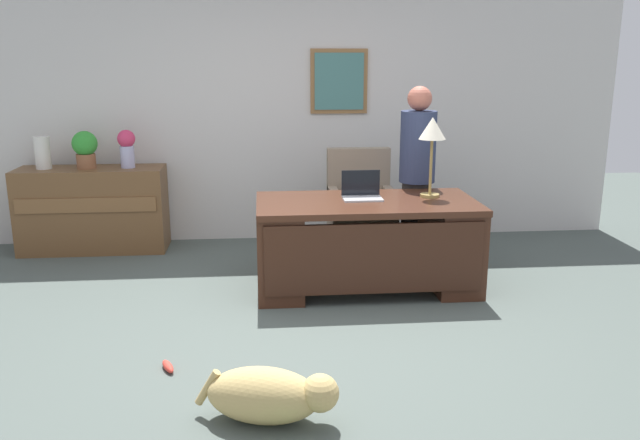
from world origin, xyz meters
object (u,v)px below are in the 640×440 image
(desk, at_px, (367,242))
(vase_with_flowers, at_px, (127,147))
(dog_lying, at_px, (270,395))
(potted_plant, at_px, (85,148))
(armchair, at_px, (360,210))
(desk_lamp, at_px, (432,134))
(person_standing, at_px, (417,175))
(dog_toy_bone, at_px, (168,366))
(laptop, at_px, (362,192))
(credenza, at_px, (93,209))
(vase_empty, at_px, (43,153))

(desk, relative_size, vase_with_flowers, 4.88)
(dog_lying, xyz_separation_m, potted_plant, (-1.71, 3.32, 0.87))
(armchair, distance_m, desk_lamp, 1.17)
(person_standing, xyz_separation_m, dog_toy_bone, (-1.99, -1.93, -0.81))
(vase_with_flowers, relative_size, dog_toy_bone, 2.18)
(desk_lamp, xyz_separation_m, potted_plant, (-3.09, 1.21, -0.24))
(desk, height_order, armchair, armchair)
(desk_lamp, bearing_deg, desk, -166.03)
(dog_lying, distance_m, dog_toy_bone, 0.90)
(laptop, bearing_deg, dog_toy_bone, -134.18)
(person_standing, relative_size, dog_lying, 2.13)
(laptop, distance_m, vase_with_flowers, 2.45)
(credenza, relative_size, laptop, 4.40)
(laptop, xyz_separation_m, vase_with_flowers, (-2.11, 1.22, 0.23))
(armchair, height_order, vase_with_flowers, vase_with_flowers)
(credenza, height_order, dog_toy_bone, credenza)
(armchair, height_order, dog_lying, armchair)
(laptop, distance_m, vase_empty, 3.16)
(desk, relative_size, dog_toy_bone, 10.61)
(credenza, height_order, laptop, laptop)
(credenza, xyz_separation_m, laptop, (2.48, -1.22, 0.38))
(armchair, relative_size, dog_lying, 1.35)
(dog_lying, bearing_deg, dog_toy_bone, 134.16)
(armchair, distance_m, potted_plant, 2.72)
(person_standing, xyz_separation_m, potted_plant, (-3.08, 0.74, 0.19))
(laptop, distance_m, desk_lamp, 0.74)
(dog_lying, distance_m, vase_empty, 4.02)
(vase_empty, bearing_deg, person_standing, -12.05)
(laptop, height_order, potted_plant, potted_plant)
(vase_empty, xyz_separation_m, potted_plant, (0.40, 0.00, 0.04))
(vase_empty, bearing_deg, dog_toy_bone, -60.91)
(armchair, height_order, desk_lamp, desk_lamp)
(armchair, relative_size, person_standing, 0.63)
(desk_lamp, height_order, vase_with_flowers, desk_lamp)
(desk, distance_m, dog_toy_bone, 2.01)
(armchair, bearing_deg, potted_plant, 169.51)
(desk_lamp, height_order, potted_plant, desk_lamp)
(dog_lying, bearing_deg, laptop, 69.17)
(vase_empty, bearing_deg, credenza, -0.17)
(armchair, height_order, potted_plant, potted_plant)
(person_standing, bearing_deg, laptop, -140.55)
(armchair, bearing_deg, laptop, -98.30)
(person_standing, height_order, laptop, person_standing)
(dog_lying, bearing_deg, armchair, 72.27)
(laptop, distance_m, dog_toy_bone, 2.18)
(dog_lying, height_order, potted_plant, potted_plant)
(dog_lying, distance_m, laptop, 2.34)
(armchair, bearing_deg, desk, -95.13)
(credenza, height_order, potted_plant, potted_plant)
(dog_lying, relative_size, desk_lamp, 1.16)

